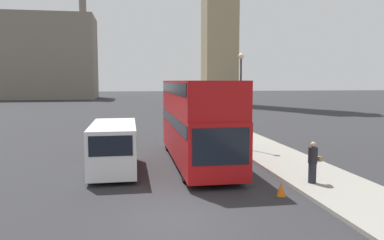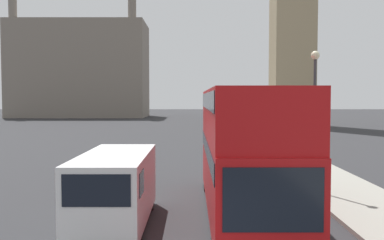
{
  "view_description": "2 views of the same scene",
  "coord_description": "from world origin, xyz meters",
  "px_view_note": "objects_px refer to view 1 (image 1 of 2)",
  "views": [
    {
      "loc": [
        -1.47,
        -11.44,
        4.35
      ],
      "look_at": [
        1.61,
        7.06,
        2.4
      ],
      "focal_mm": 35.0,
      "sensor_mm": 36.0,
      "label": 1
    },
    {
      "loc": [
        0.18,
        -6.92,
        4.09
      ],
      "look_at": [
        0.21,
        17.38,
        2.84
      ],
      "focal_mm": 40.0,
      "sensor_mm": 36.0,
      "label": 2
    }
  ],
  "objects_px": {
    "white_van": "(114,146)",
    "street_lamp": "(241,87)",
    "red_double_decker_bus": "(197,117)",
    "pedestrian": "(313,162)"
  },
  "relations": [
    {
      "from": "white_van",
      "to": "street_lamp",
      "type": "bearing_deg",
      "value": 30.18
    },
    {
      "from": "red_double_decker_bus",
      "to": "pedestrian",
      "type": "relative_size",
      "value": 6.24
    },
    {
      "from": "white_van",
      "to": "street_lamp",
      "type": "relative_size",
      "value": 0.94
    },
    {
      "from": "red_double_decker_bus",
      "to": "pedestrian",
      "type": "height_order",
      "value": "red_double_decker_bus"
    },
    {
      "from": "white_van",
      "to": "street_lamp",
      "type": "height_order",
      "value": "street_lamp"
    },
    {
      "from": "red_double_decker_bus",
      "to": "street_lamp",
      "type": "distance_m",
      "value": 4.8
    },
    {
      "from": "white_van",
      "to": "pedestrian",
      "type": "bearing_deg",
      "value": -25.42
    },
    {
      "from": "pedestrian",
      "to": "street_lamp",
      "type": "height_order",
      "value": "street_lamp"
    },
    {
      "from": "pedestrian",
      "to": "red_double_decker_bus",
      "type": "bearing_deg",
      "value": 126.87
    },
    {
      "from": "red_double_decker_bus",
      "to": "pedestrian",
      "type": "distance_m",
      "value": 6.71
    }
  ]
}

